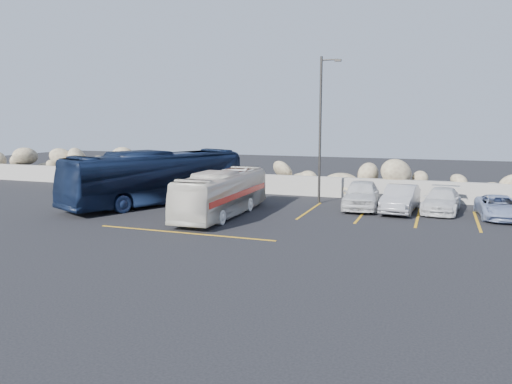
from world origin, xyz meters
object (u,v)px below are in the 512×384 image
(vintage_bus, at_px, (222,193))
(lamppost, at_px, (321,126))
(car_c, at_px, (442,200))
(car_a, at_px, (361,194))
(car_d, at_px, (499,207))
(car_b, at_px, (400,199))
(tour_coach, at_px, (156,177))

(vintage_bus, bearing_deg, lamppost, 54.69)
(vintage_bus, xyz_separation_m, car_c, (9.97, 4.66, -0.50))
(lamppost, bearing_deg, car_a, -21.64)
(car_d, bearing_deg, car_a, 172.11)
(car_a, bearing_deg, car_c, 0.89)
(car_b, height_order, car_d, car_b)
(tour_coach, relative_size, car_d, 2.77)
(car_d, bearing_deg, car_b, 174.67)
(tour_coach, bearing_deg, car_c, 34.94)
(lamppost, bearing_deg, car_d, -8.71)
(lamppost, relative_size, car_c, 1.95)
(lamppost, height_order, tour_coach, lamppost)
(vintage_bus, distance_m, tour_coach, 5.15)
(car_a, relative_size, car_c, 1.07)
(car_c, bearing_deg, car_d, -10.56)
(car_b, relative_size, car_d, 1.07)
(lamppost, xyz_separation_m, tour_coach, (-8.39, -3.44, -2.82))
(lamppost, distance_m, car_d, 9.77)
(vintage_bus, height_order, car_c, vintage_bus)
(car_c, height_order, car_d, car_c)
(lamppost, distance_m, tour_coach, 9.49)
(vintage_bus, distance_m, car_c, 11.02)
(tour_coach, xyz_separation_m, car_d, (17.30, 2.08, -0.95))
(lamppost, height_order, car_d, lamppost)
(car_a, bearing_deg, tour_coach, -171.23)
(lamppost, height_order, car_c, lamppost)
(car_a, distance_m, car_b, 2.03)
(car_b, bearing_deg, car_d, 3.99)
(car_b, bearing_deg, tour_coach, -165.48)
(car_a, xyz_separation_m, car_b, (2.00, -0.32, -0.07))
(car_c, bearing_deg, car_b, -155.10)
(vintage_bus, bearing_deg, car_c, 24.00)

